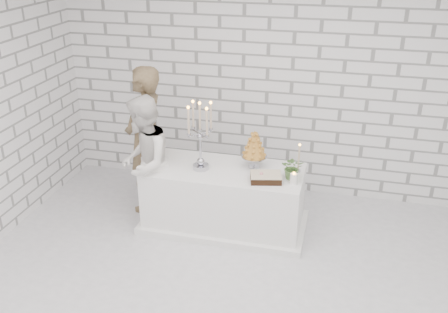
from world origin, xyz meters
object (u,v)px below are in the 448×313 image
(croquembouche, at_px, (254,149))
(bride, at_px, (144,163))
(cake_table, at_px, (224,198))
(groom, at_px, (145,140))
(candelabra, at_px, (200,136))

(croquembouche, bearing_deg, bride, -166.36)
(cake_table, bearing_deg, bride, -169.52)
(groom, distance_m, candelabra, 0.85)
(cake_table, relative_size, bride, 1.13)
(cake_table, bearing_deg, groom, 168.69)
(bride, height_order, croquembouche, bride)
(cake_table, height_order, groom, groom)
(cake_table, distance_m, candelabra, 0.82)
(bride, height_order, candelabra, bride)
(groom, xyz_separation_m, croquembouche, (1.35, -0.08, 0.06))
(cake_table, xyz_separation_m, bride, (-0.90, -0.17, 0.42))
(bride, distance_m, croquembouche, 1.27)
(candelabra, xyz_separation_m, croquembouche, (0.58, 0.19, -0.17))
(bride, distance_m, candelabra, 0.74)
(croquembouche, bearing_deg, cake_table, -157.92)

